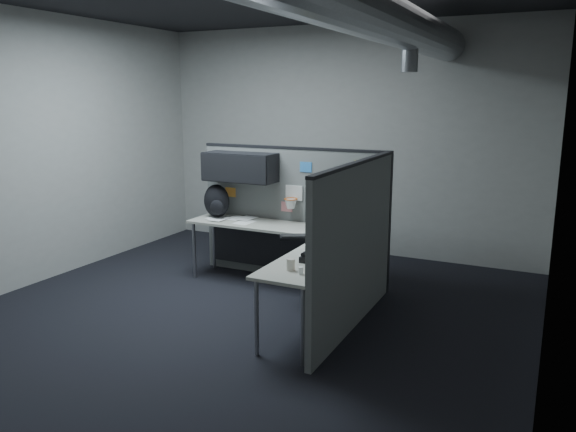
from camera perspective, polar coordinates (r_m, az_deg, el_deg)
The scene contains 12 objects.
room at distance 5.26m, azimuth 0.74°, elevation 10.70°, with size 5.62×5.62×3.22m.
partition_back at distance 6.83m, azimuth -1.03°, elevation 1.77°, with size 2.44×0.42×1.63m.
partition_right at distance 5.44m, azimuth 6.86°, elevation -2.97°, with size 0.07×2.23×1.63m.
desk at distance 6.28m, azimuth 0.04°, elevation -2.76°, with size 2.31×2.11×0.73m.
monitor at distance 6.15m, azimuth 5.82°, elevation 0.20°, with size 0.55×0.55×0.45m.
keyboard at distance 6.00m, azimuth 1.42°, elevation -2.13°, with size 0.49×0.37×0.04m.
mouse at distance 5.60m, azimuth 3.29°, elevation -3.22°, with size 0.26×0.28×0.05m.
phone at distance 5.19m, azimuth 2.44°, elevation -4.24°, with size 0.19×0.20×0.09m.
bottles at distance 4.84m, azimuth 2.06°, elevation -5.46°, with size 0.14×0.18×0.09m.
cup at distance 4.92m, azimuth 0.28°, elevation -4.95°, with size 0.08×0.08×0.10m, color beige.
papers at distance 6.95m, azimuth -5.68°, elevation -0.29°, with size 0.65×0.47×0.01m.
backpack at distance 7.04m, azimuth -7.26°, elevation 1.46°, with size 0.39×0.35×0.42m.
Camera 1 is at (2.80, -4.76, 2.23)m, focal length 35.00 mm.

